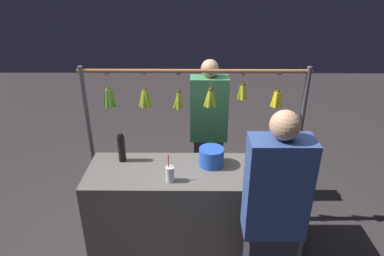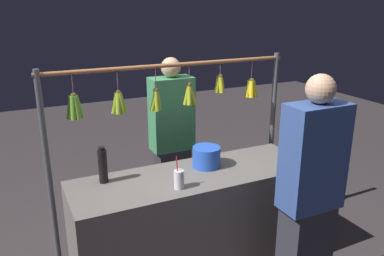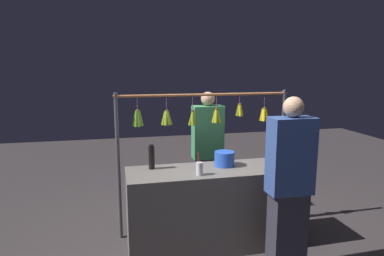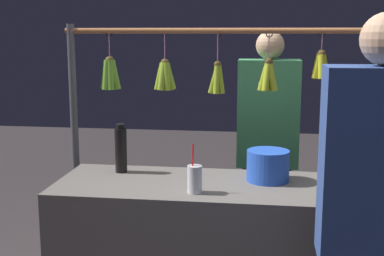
% 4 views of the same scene
% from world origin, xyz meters
% --- Properties ---
extents(ground_plane, '(12.00, 12.00, 0.00)m').
position_xyz_m(ground_plane, '(0.00, 0.00, 0.00)').
color(ground_plane, '#3A3335').
extents(market_counter, '(1.85, 0.60, 0.87)m').
position_xyz_m(market_counter, '(0.00, 0.00, 0.44)').
color(market_counter, '#66605B').
rests_on(market_counter, ground).
extents(display_rack, '(2.04, 0.12, 1.67)m').
position_xyz_m(display_rack, '(0.03, -0.39, 1.20)').
color(display_rack, '#4C4C51').
rests_on(display_rack, ground).
extents(water_bottle, '(0.06, 0.06, 0.27)m').
position_xyz_m(water_bottle, '(0.64, -0.15, 1.00)').
color(water_bottle, black).
rests_on(water_bottle, market_counter).
extents(blue_bucket, '(0.22, 0.22, 0.16)m').
position_xyz_m(blue_bucket, '(-0.15, -0.09, 0.95)').
color(blue_bucket, blue).
rests_on(blue_bucket, market_counter).
extents(drink_cup, '(0.07, 0.07, 0.23)m').
position_xyz_m(drink_cup, '(0.19, 0.16, 0.94)').
color(drink_cup, silver).
rests_on(drink_cup, market_counter).
extents(vendor_person, '(0.39, 0.21, 1.64)m').
position_xyz_m(vendor_person, '(-0.15, -0.79, 0.81)').
color(vendor_person, '#2D2D38').
rests_on(vendor_person, ground).
extents(customer_person, '(0.40, 0.22, 1.69)m').
position_xyz_m(customer_person, '(-0.53, 0.65, 0.84)').
color(customer_person, '#2D2D38').
rests_on(customer_person, ground).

